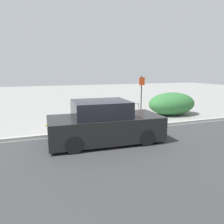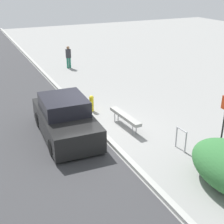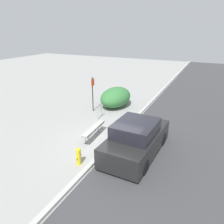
% 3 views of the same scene
% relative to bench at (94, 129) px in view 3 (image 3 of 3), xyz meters
% --- Properties ---
extents(ground_plane, '(60.00, 60.00, 0.00)m').
position_rel_bench_xyz_m(ground_plane, '(-0.28, -1.09, -0.51)').
color(ground_plane, gray).
extents(curb, '(60.00, 0.20, 0.13)m').
position_rel_bench_xyz_m(curb, '(-0.28, -1.09, -0.45)').
color(curb, '#A8A8A3').
rests_on(curb, ground_plane).
extents(bench, '(2.06, 0.43, 0.59)m').
position_rel_bench_xyz_m(bench, '(0.00, 0.00, 0.00)').
color(bench, gray).
rests_on(bench, ground_plane).
extents(bike_rack, '(0.55, 0.09, 0.83)m').
position_rel_bench_xyz_m(bike_rack, '(2.44, 0.98, -0.01)').
color(bike_rack, '#99999E').
rests_on(bike_rack, ground_plane).
extents(sign_post, '(0.36, 0.08, 2.30)m').
position_rel_bench_xyz_m(sign_post, '(3.35, 1.95, 0.87)').
color(sign_post, black).
rests_on(sign_post, ground_plane).
extents(fire_hydrant, '(0.36, 0.22, 0.77)m').
position_rel_bench_xyz_m(fire_hydrant, '(-2.25, -0.58, -0.10)').
color(fire_hydrant, gold).
rests_on(fire_hydrant, ground_plane).
extents(shrub_hedge, '(2.92, 1.89, 1.34)m').
position_rel_bench_xyz_m(shrub_hedge, '(4.88, 0.99, 0.16)').
color(shrub_hedge, '#337038').
rests_on(shrub_hedge, ground_plane).
extents(parked_car_near, '(4.17, 2.00, 1.55)m').
position_rel_bench_xyz_m(parked_car_near, '(-0.44, -2.40, 0.18)').
color(parked_car_near, black).
rests_on(parked_car_near, ground_plane).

